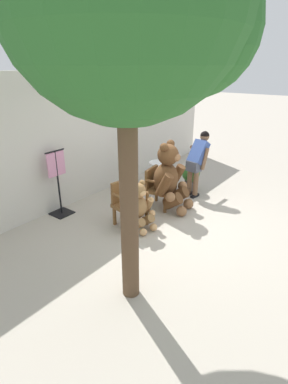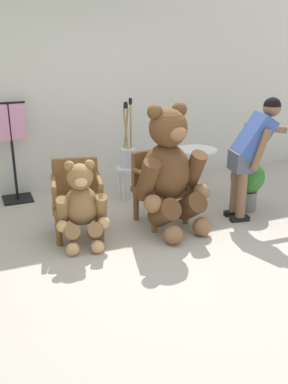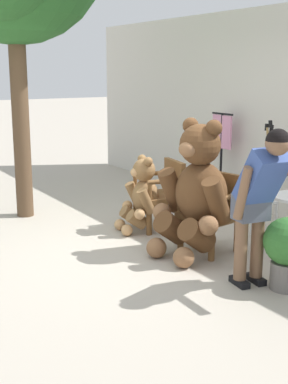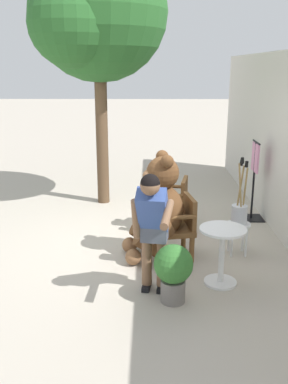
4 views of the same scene
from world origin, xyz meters
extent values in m
plane|color=#B2A899|center=(0.00, 0.00, 0.00)|extent=(60.00, 60.00, 0.00)
cube|color=beige|center=(0.00, 2.40, 1.40)|extent=(10.00, 0.16, 2.80)
cube|color=brown|center=(-0.52, 0.64, 0.41)|extent=(0.64, 0.61, 0.07)
cylinder|color=brown|center=(-0.78, 0.48, 0.18)|extent=(0.07, 0.07, 0.37)
cylinder|color=brown|center=(-0.33, 0.39, 0.18)|extent=(0.07, 0.07, 0.37)
cylinder|color=brown|center=(-0.71, 0.89, 0.18)|extent=(0.07, 0.07, 0.37)
cylinder|color=brown|center=(-0.25, 0.81, 0.18)|extent=(0.07, 0.07, 0.37)
cube|color=brown|center=(-0.48, 0.87, 0.65)|extent=(0.52, 0.15, 0.42)
cylinder|color=brown|center=(-0.76, 0.69, 0.66)|extent=(0.14, 0.48, 0.06)
cylinder|color=brown|center=(-0.80, 0.48, 0.55)|extent=(0.05, 0.05, 0.22)
cylinder|color=brown|center=(-0.27, 0.60, 0.66)|extent=(0.14, 0.48, 0.06)
cylinder|color=brown|center=(-0.31, 0.39, 0.55)|extent=(0.05, 0.05, 0.22)
cube|color=brown|center=(0.52, 0.64, 0.41)|extent=(0.64, 0.61, 0.07)
cylinder|color=brown|center=(0.32, 0.40, 0.18)|extent=(0.07, 0.07, 0.37)
cylinder|color=brown|center=(0.78, 0.47, 0.18)|extent=(0.07, 0.07, 0.37)
cylinder|color=brown|center=(0.25, 0.81, 0.18)|extent=(0.07, 0.07, 0.37)
cylinder|color=brown|center=(0.71, 0.89, 0.18)|extent=(0.07, 0.07, 0.37)
cube|color=brown|center=(0.48, 0.87, 0.65)|extent=(0.52, 0.15, 0.42)
cylinder|color=brown|center=(0.27, 0.60, 0.66)|extent=(0.13, 0.48, 0.06)
cylinder|color=brown|center=(0.30, 0.39, 0.55)|extent=(0.05, 0.05, 0.22)
cylinder|color=brown|center=(0.76, 0.68, 0.66)|extent=(0.13, 0.48, 0.06)
cylinder|color=brown|center=(0.80, 0.48, 0.55)|extent=(0.05, 0.05, 0.22)
ellipsoid|color=brown|center=(0.52, 0.52, 0.67)|extent=(0.68, 0.60, 0.69)
sphere|color=brown|center=(0.52, 0.49, 1.20)|extent=(0.44, 0.44, 0.44)
ellipsoid|color=#8C603D|center=(0.55, 0.30, 1.17)|extent=(0.23, 0.19, 0.16)
sphere|color=black|center=(0.55, 0.30, 1.18)|extent=(0.06, 0.06, 0.06)
sphere|color=brown|center=(0.36, 0.48, 1.39)|extent=(0.17, 0.17, 0.17)
sphere|color=brown|center=(0.68, 0.54, 1.39)|extent=(0.17, 0.17, 0.17)
cylinder|color=brown|center=(0.22, 0.35, 0.67)|extent=(0.26, 0.41, 0.52)
sphere|color=#8C603D|center=(0.22, 0.21, 0.44)|extent=(0.21, 0.21, 0.21)
cylinder|color=brown|center=(0.85, 0.46, 0.67)|extent=(0.26, 0.41, 0.52)
sphere|color=#8C603D|center=(0.89, 0.33, 0.44)|extent=(0.21, 0.21, 0.21)
cylinder|color=brown|center=(0.38, 0.24, 0.29)|extent=(0.32, 0.47, 0.41)
sphere|color=#8C603D|center=(0.39, 0.03, 0.11)|extent=(0.22, 0.22, 0.22)
cylinder|color=brown|center=(0.74, 0.30, 0.29)|extent=(0.32, 0.47, 0.41)
sphere|color=#8C603D|center=(0.79, 0.10, 0.11)|extent=(0.22, 0.22, 0.22)
ellipsoid|color=olive|center=(-0.52, 0.46, 0.43)|extent=(0.44, 0.39, 0.45)
sphere|color=olive|center=(-0.52, 0.44, 0.77)|extent=(0.28, 0.28, 0.28)
ellipsoid|color=tan|center=(-0.54, 0.32, 0.75)|extent=(0.15, 0.13, 0.10)
sphere|color=black|center=(-0.54, 0.32, 0.76)|extent=(0.04, 0.04, 0.04)
sphere|color=olive|center=(-0.62, 0.47, 0.89)|extent=(0.11, 0.11, 0.11)
sphere|color=olive|center=(-0.41, 0.44, 0.89)|extent=(0.11, 0.11, 0.11)
cylinder|color=olive|center=(-0.73, 0.43, 0.43)|extent=(0.17, 0.26, 0.34)
sphere|color=tan|center=(-0.76, 0.34, 0.28)|extent=(0.13, 0.13, 0.13)
cylinder|color=olive|center=(-0.32, 0.35, 0.43)|extent=(0.17, 0.26, 0.34)
sphere|color=tan|center=(-0.33, 0.26, 0.28)|extent=(0.13, 0.13, 0.13)
cylinder|color=olive|center=(-0.66, 0.32, 0.19)|extent=(0.21, 0.30, 0.26)
sphere|color=tan|center=(-0.70, 0.19, 0.07)|extent=(0.14, 0.14, 0.14)
cylinder|color=olive|center=(-0.43, 0.28, 0.19)|extent=(0.21, 0.30, 0.26)
sphere|color=tan|center=(-0.44, 0.15, 0.07)|extent=(0.14, 0.14, 0.14)
cube|color=black|center=(1.43, 0.28, 0.03)|extent=(0.25, 0.13, 0.06)
cylinder|color=brown|center=(1.43, 0.28, 0.47)|extent=(0.12, 0.12, 0.82)
cube|color=black|center=(1.46, 0.46, 0.03)|extent=(0.25, 0.13, 0.06)
cylinder|color=brown|center=(1.46, 0.46, 0.47)|extent=(0.12, 0.12, 0.82)
cube|color=#4C5160|center=(1.45, 0.37, 0.75)|extent=(0.27, 0.33, 0.24)
cube|color=#385199|center=(1.59, 0.35, 1.05)|extent=(0.51, 0.39, 0.56)
sphere|color=brown|center=(1.79, 0.32, 1.38)|extent=(0.21, 0.21, 0.21)
sphere|color=black|center=(1.79, 0.32, 1.40)|extent=(0.21, 0.21, 0.21)
cylinder|color=brown|center=(1.87, 0.50, 1.10)|extent=(0.57, 0.17, 0.16)
cylinder|color=brown|center=(1.56, 0.16, 0.93)|extent=(0.23, 0.12, 0.50)
cylinder|color=silver|center=(0.43, 1.56, 0.45)|extent=(0.34, 0.34, 0.03)
cylinder|color=silver|center=(0.53, 1.66, 0.22)|extent=(0.04, 0.04, 0.43)
cylinder|color=silver|center=(0.33, 1.66, 0.22)|extent=(0.04, 0.04, 0.43)
cylinder|color=silver|center=(0.53, 1.46, 0.22)|extent=(0.04, 0.04, 0.43)
cylinder|color=silver|center=(0.33, 1.46, 0.22)|extent=(0.04, 0.04, 0.43)
cylinder|color=silver|center=(0.43, 1.56, 0.59)|extent=(0.22, 0.22, 0.26)
cylinder|color=#997A47|center=(0.42, 1.61, 0.90)|extent=(0.11, 0.04, 0.72)
cylinder|color=black|center=(0.42, 1.61, 1.30)|extent=(0.05, 0.05, 0.09)
cylinder|color=#997A47|center=(0.47, 1.55, 0.93)|extent=(0.05, 0.10, 0.78)
cylinder|color=black|center=(0.47, 1.55, 1.36)|extent=(0.05, 0.05, 0.09)
cylinder|color=#997A47|center=(0.41, 1.55, 0.91)|extent=(0.06, 0.11, 0.74)
cylinder|color=black|center=(0.41, 1.55, 1.32)|extent=(0.05, 0.05, 0.09)
cylinder|color=white|center=(1.30, 1.19, 0.70)|extent=(0.56, 0.56, 0.03)
cylinder|color=white|center=(1.30, 1.19, 0.34)|extent=(0.07, 0.07, 0.69)
cylinder|color=white|center=(1.30, 1.19, 0.01)|extent=(0.40, 0.40, 0.03)
cylinder|color=slate|center=(1.72, 0.58, 0.13)|extent=(0.28, 0.28, 0.26)
sphere|color=#33702D|center=(1.72, 0.58, 0.46)|extent=(0.44, 0.44, 0.44)
cube|color=black|center=(-1.04, 2.09, 0.01)|extent=(0.40, 0.40, 0.02)
cylinder|color=black|center=(-1.04, 2.09, 0.68)|extent=(0.04, 0.04, 1.35)
cylinder|color=black|center=(-1.04, 2.09, 1.35)|extent=(0.44, 0.03, 0.03)
cube|color=pink|center=(-1.04, 2.09, 1.09)|extent=(0.40, 0.03, 0.48)
camera|label=1|loc=(-4.47, -2.69, 2.88)|focal=28.00mm
camera|label=2|loc=(-1.52, -3.79, 2.17)|focal=40.00mm
camera|label=3|loc=(4.95, -2.95, 1.98)|focal=50.00mm
camera|label=4|loc=(6.03, 0.30, 2.55)|focal=40.00mm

